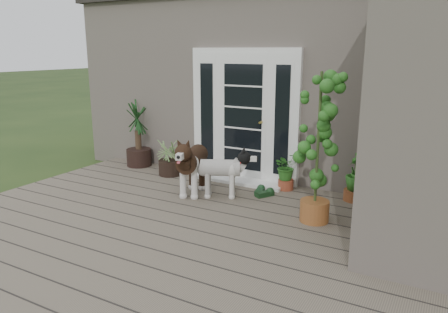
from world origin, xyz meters
The scene contains 14 objects.
deck centered at (0.00, 0.40, 0.06)m, with size 6.20×4.60×0.12m, color #6B5B4C.
house_main centered at (0.00, 4.65, 1.55)m, with size 7.40×4.00×3.10m, color #665E54.
door_unit centered at (-0.20, 2.60, 1.19)m, with size 1.90×0.14×2.15m, color white.
door_step centered at (-0.20, 2.40, 0.14)m, with size 1.60×0.40×0.05m, color white.
brindle_dog centered at (-0.51, 1.51, 0.52)m, with size 0.41×0.96×0.80m, color #341F12, non-canonical shape.
white_dog centered at (-0.08, 1.60, 0.45)m, with size 0.33×0.78×0.65m, color white, non-canonical shape.
spider_plant centered at (-1.42, 2.18, 0.47)m, with size 0.66×0.66×0.70m, color #89A666, non-canonical shape.
yucca centered at (-2.29, 2.40, 0.75)m, with size 0.87×0.87×1.26m, color black, non-canonical shape.
herb_a centered at (0.64, 2.40, 0.37)m, with size 0.39×0.39×0.50m, color #235819.
herb_b centered at (1.74, 2.40, 0.39)m, with size 0.36×0.36×0.54m, color #1D6621.
herb_c centered at (1.69, 2.40, 0.38)m, with size 0.34×0.34×0.53m, color #2D611B.
sapling centered at (1.42, 1.37, 1.09)m, with size 0.57×0.57×1.94m, color #1C6323, non-canonical shape.
clog_left centered at (0.37, 2.02, 0.17)m, with size 0.15×0.31×0.09m, color #16381C, non-canonical shape.
clog_right centered at (0.49, 1.94, 0.17)m, with size 0.15×0.32×0.10m, color black, non-canonical shape.
Camera 1 is at (2.89, -3.62, 2.23)m, focal length 34.31 mm.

